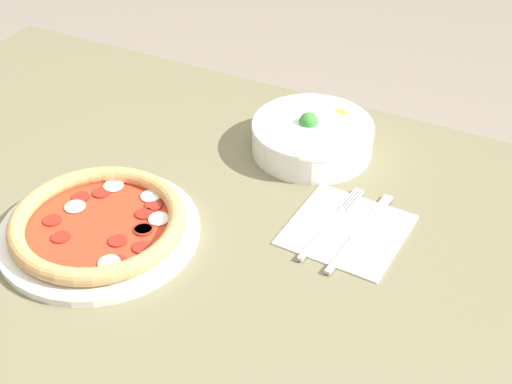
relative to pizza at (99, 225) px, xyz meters
name	(u,v)px	position (x,y,z in m)	size (l,w,h in m)	color
dining_table	(183,262)	(0.07, 0.10, -0.13)	(1.30, 0.83, 0.77)	#706B4C
pizza	(99,225)	(0.00, 0.00, 0.00)	(0.29, 0.29, 0.04)	white
bowl	(312,135)	(0.19, 0.34, 0.01)	(0.20, 0.20, 0.07)	white
napkin	(347,230)	(0.32, 0.17, -0.02)	(0.17, 0.17, 0.00)	white
fork	(331,224)	(0.29, 0.17, -0.01)	(0.03, 0.19, 0.00)	silver
knife	(357,235)	(0.34, 0.16, -0.01)	(0.03, 0.20, 0.01)	silver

